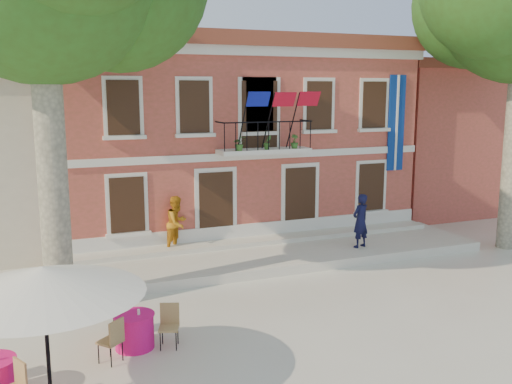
% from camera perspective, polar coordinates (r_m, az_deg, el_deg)
% --- Properties ---
extents(ground, '(90.00, 90.00, 0.00)m').
position_cam_1_polar(ground, '(14.52, 1.91, -12.28)').
color(ground, beige).
rests_on(ground, ground).
extents(main_building, '(13.50, 9.59, 7.50)m').
position_cam_1_polar(main_building, '(23.53, -3.36, 5.86)').
color(main_building, '#CB5149').
rests_on(main_building, ground).
extents(neighbor_east, '(9.40, 9.40, 6.40)m').
position_cam_1_polar(neighbor_east, '(30.40, 18.09, 5.28)').
color(neighbor_east, '#CB5149').
rests_on(neighbor_east, ground).
extents(terrace, '(14.00, 3.40, 0.30)m').
position_cam_1_polar(terrace, '(19.03, 2.12, -6.30)').
color(terrace, silver).
rests_on(terrace, ground).
extents(patio_umbrella, '(3.48, 3.48, 2.58)m').
position_cam_1_polar(patio_umbrella, '(10.49, -20.53, -8.39)').
color(patio_umbrella, black).
rests_on(patio_umbrella, ground).
extents(pedestrian_navy, '(0.77, 0.62, 1.83)m').
position_cam_1_polar(pedestrian_navy, '(19.47, 10.40, -2.85)').
color(pedestrian_navy, black).
rests_on(pedestrian_navy, terrace).
extents(pedestrian_orange, '(1.12, 1.10, 1.82)m').
position_cam_1_polar(pedestrian_orange, '(19.00, -7.90, -3.11)').
color(pedestrian_orange, orange).
rests_on(pedestrian_orange, terrace).
extents(cafe_table_0, '(1.85, 1.76, 0.95)m').
position_cam_1_polar(cafe_table_0, '(12.98, -12.08, -13.27)').
color(cafe_table_0, '#E11580').
rests_on(cafe_table_0, ground).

